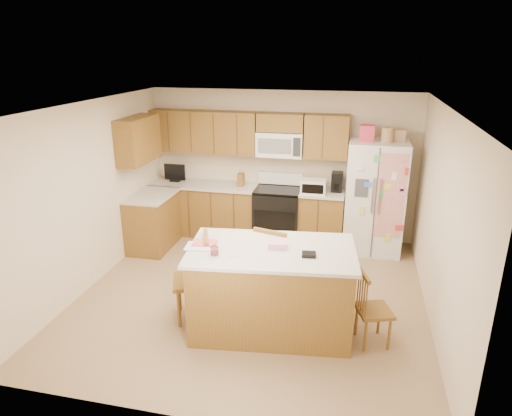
% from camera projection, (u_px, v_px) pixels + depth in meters
% --- Properties ---
extents(ground, '(4.50, 4.50, 0.00)m').
position_uv_depth(ground, '(252.00, 295.00, 6.16)').
color(ground, '#967254').
rests_on(ground, ground).
extents(room_shell, '(4.60, 4.60, 2.52)m').
position_uv_depth(room_shell, '(252.00, 193.00, 5.68)').
color(room_shell, beige).
rests_on(room_shell, ground).
extents(cabinetry, '(3.36, 1.56, 2.15)m').
position_uv_depth(cabinetry, '(220.00, 188.00, 7.70)').
color(cabinetry, brown).
rests_on(cabinetry, ground).
extents(stove, '(0.76, 0.65, 1.13)m').
position_uv_depth(stove, '(278.00, 213.00, 7.78)').
color(stove, black).
rests_on(stove, ground).
extents(refrigerator, '(0.90, 0.79, 2.04)m').
position_uv_depth(refrigerator, '(375.00, 196.00, 7.25)').
color(refrigerator, white).
rests_on(refrigerator, ground).
extents(island, '(1.98, 1.29, 1.11)m').
position_uv_depth(island, '(271.00, 289.00, 5.27)').
color(island, brown).
rests_on(island, ground).
extents(windsor_chair_left, '(0.58, 0.59, 1.08)m').
position_uv_depth(windsor_chair_left, '(194.00, 280.00, 5.48)').
color(windsor_chair_left, brown).
rests_on(windsor_chair_left, ground).
extents(windsor_chair_back, '(0.56, 0.54, 1.07)m').
position_uv_depth(windsor_chair_back, '(275.00, 267.00, 5.82)').
color(windsor_chair_back, brown).
rests_on(windsor_chair_back, ground).
extents(windsor_chair_right, '(0.46, 0.47, 0.88)m').
position_uv_depth(windsor_chair_right, '(372.00, 310.00, 5.03)').
color(windsor_chair_right, brown).
rests_on(windsor_chair_right, ground).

